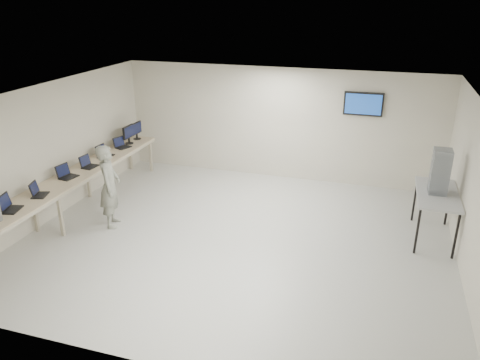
% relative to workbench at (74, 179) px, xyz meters
% --- Properties ---
extents(room, '(8.01, 7.01, 2.81)m').
position_rel_workbench_xyz_m(room, '(3.62, 0.06, 0.58)').
color(room, beige).
rests_on(room, ground).
extents(workbench, '(0.76, 6.00, 0.90)m').
position_rel_workbench_xyz_m(workbench, '(0.00, 0.00, 0.00)').
color(workbench, tan).
rests_on(workbench, ground).
extents(laptop_0, '(0.37, 0.41, 0.28)m').
position_rel_workbench_xyz_m(laptop_0, '(-0.06, -1.75, 0.15)').
color(laptop_0, black).
rests_on(laptop_0, workbench).
extents(laptop_1, '(0.36, 0.39, 0.26)m').
position_rel_workbench_xyz_m(laptop_1, '(-0.00, -1.07, 0.14)').
color(laptop_1, black).
rests_on(laptop_1, workbench).
extents(laptop_2, '(0.35, 0.39, 0.28)m').
position_rel_workbench_xyz_m(laptop_2, '(-0.07, -0.12, 0.15)').
color(laptop_2, black).
rests_on(laptop_2, workbench).
extents(laptop_3, '(0.30, 0.36, 0.26)m').
position_rel_workbench_xyz_m(laptop_3, '(-0.01, 0.55, 0.14)').
color(laptop_3, black).
rests_on(laptop_3, workbench).
extents(laptop_4, '(0.31, 0.37, 0.28)m').
position_rel_workbench_xyz_m(laptop_4, '(-0.07, 1.27, 0.15)').
color(laptop_4, black).
rests_on(laptop_4, workbench).
extents(laptop_5, '(0.38, 0.40, 0.26)m').
position_rel_workbench_xyz_m(laptop_5, '(-0.03, 2.00, 0.14)').
color(laptop_5, black).
rests_on(laptop_5, workbench).
extents(monitor_near, '(0.21, 0.47, 0.46)m').
position_rel_workbench_xyz_m(monitor_near, '(-0.01, 2.34, 0.35)').
color(monitor_near, black).
rests_on(monitor_near, workbench).
extents(monitor_far, '(0.20, 0.45, 0.44)m').
position_rel_workbench_xyz_m(monitor_far, '(-0.01, 2.75, 0.34)').
color(monitor_far, black).
rests_on(monitor_far, workbench).
extents(soldier, '(0.60, 0.73, 1.71)m').
position_rel_workbench_xyz_m(soldier, '(0.98, -0.19, 0.03)').
color(soldier, slate).
rests_on(soldier, ground).
extents(side_table, '(0.74, 1.60, 0.96)m').
position_rel_workbench_xyz_m(side_table, '(7.19, 1.14, 0.06)').
color(side_table, '#A5A6A6').
rests_on(side_table, ground).
extents(storage_bins, '(0.32, 0.36, 0.85)m').
position_rel_workbench_xyz_m(storage_bins, '(7.17, 1.14, 0.56)').
color(storage_bins, gray).
rests_on(storage_bins, side_table).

